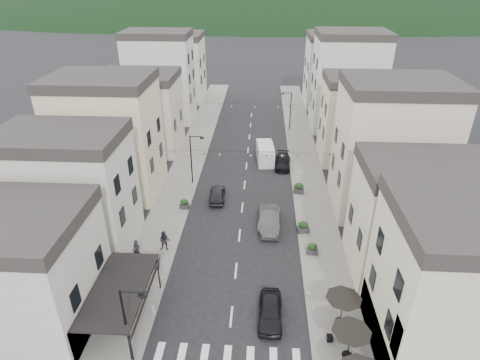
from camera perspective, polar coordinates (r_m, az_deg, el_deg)
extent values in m
cube|color=slate|center=(52.83, -7.19, 2.74)|extent=(4.00, 76.00, 0.12)
cube|color=slate|center=(52.30, 9.21, 2.32)|extent=(4.00, 76.00, 0.12)
ellipsoid|color=black|center=(315.73, 3.27, 23.94)|extent=(640.00, 360.00, 70.00)
cube|color=#BBB6AB|center=(32.23, -30.79, -11.55)|extent=(12.00, 8.00, 8.00)
cube|color=#BEB297|center=(28.68, 29.53, -13.84)|extent=(10.00, 8.00, 10.00)
cube|color=black|center=(29.24, -16.80, -14.61)|extent=(3.60, 7.50, 0.15)
cube|color=black|center=(29.06, -13.19, -15.71)|extent=(0.34, 7.50, 0.99)
cylinder|color=black|center=(27.63, -15.16, -22.29)|extent=(0.10, 0.10, 3.20)
cylinder|color=black|center=(32.28, -11.50, -12.87)|extent=(0.10, 0.10, 3.20)
cube|color=#BBB6AB|center=(37.53, -22.98, -2.09)|extent=(10.00, 7.00, 10.00)
cube|color=#262323|center=(35.31, -24.62, 5.66)|extent=(10.20, 7.14, 1.00)
cube|color=beige|center=(45.31, -18.16, 5.33)|extent=(10.00, 8.00, 12.00)
cube|color=#262323|center=(43.38, -19.45, 13.25)|extent=(10.20, 8.16, 1.00)
cube|color=beige|center=(56.34, -13.89, 8.92)|extent=(10.00, 8.00, 9.50)
cube|color=#262323|center=(54.92, -14.53, 14.09)|extent=(10.20, 8.16, 1.00)
cube|color=#B4B5B0|center=(66.94, -11.23, 13.75)|extent=(10.00, 7.00, 13.00)
cube|color=#262323|center=(65.63, -11.83, 19.67)|extent=(10.20, 7.14, 1.00)
cube|color=#BEB297|center=(78.54, -9.09, 15.26)|extent=(10.00, 9.00, 11.00)
cube|color=#262323|center=(77.47, -9.44, 19.58)|extent=(10.20, 9.18, 1.00)
cube|color=#BEB297|center=(34.75, 24.24, -5.86)|extent=(10.00, 7.00, 9.00)
cube|color=#262323|center=(32.45, 25.95, 1.53)|extent=(10.20, 7.14, 1.00)
cube|color=beige|center=(42.26, 20.51, 3.66)|extent=(10.00, 8.00, 12.50)
cube|color=#262323|center=(40.16, 22.13, 12.44)|extent=(10.20, 8.16, 1.00)
cube|color=beige|center=(53.46, 16.98, 7.77)|extent=(10.00, 7.00, 10.00)
cube|color=#262323|center=(51.93, 17.84, 13.45)|extent=(10.20, 7.14, 1.00)
cube|color=#B4B5B0|center=(64.18, 14.98, 12.97)|extent=(10.00, 8.00, 13.50)
cube|color=#262323|center=(62.80, 15.84, 19.35)|extent=(10.20, 8.16, 1.00)
cube|color=#BBB6AB|center=(75.88, 13.28, 14.62)|extent=(10.00, 9.00, 11.50)
cube|color=#262323|center=(74.75, 13.83, 19.27)|extent=(10.20, 9.18, 1.00)
cylinder|color=black|center=(28.23, 15.20, -21.90)|extent=(0.06, 0.06, 2.30)
cone|color=black|center=(27.42, 15.51, -20.40)|extent=(2.50, 2.50, 0.55)
cylinder|color=black|center=(28.82, 15.00, -22.90)|extent=(0.70, 0.70, 0.04)
cylinder|color=black|center=(30.07, 14.22, -17.84)|extent=(0.06, 0.06, 2.30)
cone|color=black|center=(29.31, 14.48, -16.34)|extent=(2.50, 2.50, 0.55)
cylinder|color=black|center=(30.62, 14.04, -18.87)|extent=(0.70, 0.70, 0.04)
cylinder|color=black|center=(26.98, -15.86, -19.49)|extent=(0.14, 0.14, 6.00)
cylinder|color=black|center=(24.76, -15.17, -15.13)|extent=(1.40, 0.10, 0.10)
cylinder|color=black|center=(24.68, -13.64, -15.54)|extent=(0.56, 0.56, 0.08)
cylinder|color=black|center=(46.01, -6.95, 2.83)|extent=(0.14, 0.14, 6.00)
cylinder|color=black|center=(44.74, -6.27, 6.17)|extent=(1.40, 0.10, 0.10)
cylinder|color=black|center=(44.69, -5.44, 5.98)|extent=(0.56, 0.56, 0.08)
cylinder|color=black|center=(62.20, 7.18, 9.61)|extent=(0.14, 0.14, 6.00)
cylinder|color=black|center=(61.31, 6.68, 12.21)|extent=(1.40, 0.10, 0.10)
cylinder|color=black|center=(61.32, 6.05, 12.10)|extent=(0.56, 0.56, 0.08)
cylinder|color=gray|center=(31.31, -12.22, -17.49)|extent=(0.26, 0.26, 0.60)
cylinder|color=gray|center=(33.39, -10.93, -13.87)|extent=(0.26, 0.26, 0.60)
cylinder|color=gray|center=(32.03, 9.67, -15.92)|extent=(0.26, 0.26, 0.60)
cylinder|color=black|center=(40.47, 0.42, 4.07)|extent=(19.00, 0.02, 0.02)
cone|color=beige|center=(41.86, -11.60, 4.03)|extent=(0.28, 0.28, 0.24)
cone|color=navy|center=(41.52, -9.47, 3.90)|extent=(0.28, 0.28, 0.24)
cone|color=beige|center=(41.24, -7.31, 3.77)|extent=(0.28, 0.28, 0.24)
cone|color=navy|center=(41.01, -5.12, 3.65)|extent=(0.28, 0.28, 0.24)
cone|color=beige|center=(40.84, -2.91, 3.55)|extent=(0.28, 0.28, 0.24)
cone|color=navy|center=(40.71, -0.69, 3.47)|extent=(0.28, 0.28, 0.24)
cone|color=beige|center=(40.64, 1.54, 3.41)|extent=(0.28, 0.28, 0.24)
cone|color=navy|center=(40.62, 3.78, 3.38)|extent=(0.28, 0.28, 0.24)
cone|color=beige|center=(40.65, 6.01, 3.38)|extent=(0.28, 0.28, 0.24)
cone|color=navy|center=(40.74, 8.24, 3.39)|extent=(0.28, 0.28, 0.24)
cone|color=beige|center=(40.88, 10.47, 3.41)|extent=(0.28, 0.28, 0.24)
cone|color=navy|center=(41.08, 12.67, 3.45)|extent=(0.28, 0.28, 0.24)
cylinder|color=black|center=(55.46, 1.29, 10.79)|extent=(19.00, 0.02, 0.02)
cone|color=beige|center=(56.48, -7.73, 10.67)|extent=(0.28, 0.28, 0.24)
cone|color=navy|center=(56.23, -6.11, 10.59)|extent=(0.28, 0.28, 0.24)
cone|color=beige|center=(56.02, -4.48, 10.51)|extent=(0.28, 0.28, 0.24)
cone|color=navy|center=(55.85, -2.84, 10.44)|extent=(0.28, 0.28, 0.24)
cone|color=beige|center=(55.72, -1.19, 10.38)|extent=(0.28, 0.28, 0.24)
cone|color=navy|center=(55.63, 0.46, 10.33)|extent=(0.28, 0.28, 0.24)
cone|color=beige|center=(55.58, 2.12, 10.29)|extent=(0.28, 0.28, 0.24)
cone|color=navy|center=(55.57, 3.78, 10.27)|extent=(0.28, 0.28, 0.24)
cone|color=beige|center=(55.59, 5.43, 10.27)|extent=(0.28, 0.28, 0.24)
cone|color=navy|center=(55.65, 7.09, 10.27)|extent=(0.28, 0.28, 0.24)
cone|color=beige|center=(55.76, 8.75, 10.28)|extent=(0.28, 0.28, 0.24)
cone|color=navy|center=(55.90, 10.39, 10.29)|extent=(0.28, 0.28, 0.24)
imported|color=black|center=(30.18, 4.33, -18.09)|extent=(1.80, 4.29, 1.45)
imported|color=#343436|center=(38.99, 4.19, -5.71)|extent=(1.77, 5.04, 1.66)
imported|color=#94989C|center=(39.57, 4.17, -5.47)|extent=(2.29, 4.69, 1.28)
imported|color=black|center=(50.99, 6.11, 2.59)|extent=(2.16, 4.69, 1.33)
imported|color=black|center=(43.48, -3.26, -2.01)|extent=(1.84, 4.18, 1.40)
cube|color=silver|center=(52.21, 3.59, 3.81)|extent=(2.46, 5.23, 2.11)
cube|color=silver|center=(51.19, 3.69, 4.65)|extent=(2.25, 3.54, 0.53)
cylinder|color=black|center=(50.71, 2.80, 2.21)|extent=(0.33, 0.76, 0.74)
cylinder|color=black|center=(50.87, 4.70, 2.23)|extent=(0.33, 0.76, 0.74)
cylinder|color=black|center=(54.15, 2.50, 3.96)|extent=(0.33, 0.76, 0.74)
cylinder|color=black|center=(54.30, 4.28, 3.98)|extent=(0.33, 0.76, 0.74)
imported|color=black|center=(35.77, -14.46, -9.66)|extent=(0.79, 0.60, 1.96)
imported|color=black|center=(36.35, -10.69, -8.51)|extent=(0.97, 0.77, 1.93)
cube|color=#2E2E31|center=(35.08, -12.19, -11.75)|extent=(1.03, 0.68, 0.47)
ellipsoid|color=black|center=(34.76, -12.27, -11.08)|extent=(0.84, 0.53, 0.61)
cube|color=#2A2A2C|center=(42.30, -7.88, -3.72)|extent=(1.00, 0.58, 0.49)
ellipsoid|color=black|center=(42.03, -7.93, -3.09)|extent=(0.86, 0.55, 0.63)
cube|color=#2D2E30|center=(36.30, 10.21, -9.96)|extent=(0.98, 0.56, 0.48)
ellipsoid|color=black|center=(35.98, 10.28, -9.29)|extent=(0.85, 0.54, 0.62)
cube|color=#2B2B2E|center=(38.80, 8.94, -6.99)|extent=(1.19, 0.80, 0.55)
ellipsoid|color=black|center=(38.46, 9.00, -6.26)|extent=(0.96, 0.61, 0.70)
cube|color=#29292B|center=(45.15, 8.33, -1.50)|extent=(1.21, 0.79, 0.56)
ellipsoid|color=black|center=(44.85, 8.39, -0.81)|extent=(0.99, 0.63, 0.72)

